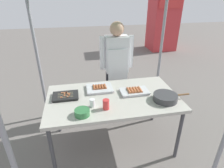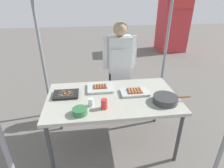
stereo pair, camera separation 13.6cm
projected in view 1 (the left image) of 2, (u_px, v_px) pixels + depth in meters
ground_plane at (113, 142)px, 2.67m from camera, size 18.00×18.00×0.00m
stall_table at (113, 100)px, 2.35m from camera, size 1.60×0.90×0.75m
tray_grilled_sausages at (134, 91)px, 2.40m from camera, size 0.36×0.22×0.05m
tray_meat_skewers at (66, 96)px, 2.31m from camera, size 0.31×0.22×0.04m
tray_pork_links at (100, 88)px, 2.48m from camera, size 0.34×0.28×0.05m
cooking_wok at (166, 97)px, 2.23m from camera, size 0.45×0.29×0.08m
condiment_bowl at (82, 112)px, 1.97m from camera, size 0.16×0.16×0.07m
drink_cup_near_edge at (92, 103)px, 2.11m from camera, size 0.06×0.06×0.09m
drink_cup_by_wok at (106, 104)px, 2.07m from camera, size 0.07×0.07×0.11m
vendor_woman at (117, 63)px, 2.93m from camera, size 0.52×0.22×1.53m
neighbor_stall_left at (163, 20)px, 6.31m from camera, size 0.85×0.83×1.95m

